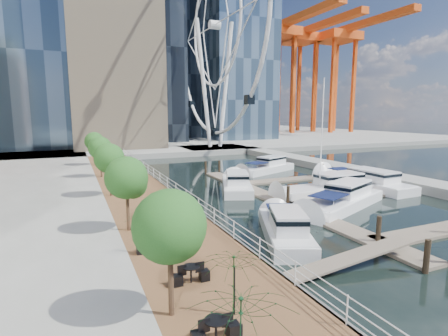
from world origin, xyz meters
name	(u,v)px	position (x,y,z in m)	size (l,w,h in m)	color
ground	(319,240)	(0.00, 0.00, 0.00)	(520.00, 520.00, 0.00)	black
boardwalk	(137,196)	(-9.00, 15.00, 0.50)	(6.00, 60.00, 1.00)	brown
seawall	(169,193)	(-6.00, 15.00, 0.50)	(0.25, 60.00, 1.00)	#595954
land_far	(118,137)	(0.00, 102.00, 0.50)	(200.00, 114.00, 1.00)	gray
breakwater	(342,169)	(20.00, 20.00, 0.50)	(4.00, 60.00, 1.00)	gray
pier	(215,149)	(14.00, 52.00, 0.50)	(14.00, 12.00, 1.00)	gray
railing	(167,183)	(-6.10, 15.00, 1.52)	(0.10, 60.00, 1.05)	white
floating_docks	(319,191)	(7.97, 9.98, 0.49)	(16.00, 34.00, 2.60)	#6D6051
ferris_wheel	(215,25)	(14.00, 52.00, 25.92)	(5.80, 45.60, 47.80)	white
port_cranes	(302,82)	(67.67, 95.67, 20.00)	(40.00, 52.00, 38.00)	#D84C14
street_trees	(109,158)	(-11.40, 14.00, 4.29)	(2.60, 42.60, 4.60)	#3F2B1C
cafe_tables	(170,258)	(-10.40, -2.00, 1.37)	(2.50, 13.70, 0.74)	black
yacht_foreground	(341,208)	(6.95, 5.63, 0.00)	(3.16, 11.78, 2.15)	white
pedestrian_near	(178,218)	(-8.70, 2.35, 1.92)	(0.67, 0.44, 1.83)	#4E5968
pedestrian_mid	(139,172)	(-7.65, 21.10, 1.77)	(0.75, 0.58, 1.54)	gray
pedestrian_far	(115,163)	(-9.36, 28.83, 1.81)	(0.94, 0.39, 1.61)	#383F46
moored_yachts	(325,195)	(8.89, 10.13, 0.00)	(22.07, 37.74, 11.50)	white
cafe_seating	(205,283)	(-10.31, -6.52, 2.21)	(4.41, 12.98, 2.64)	black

